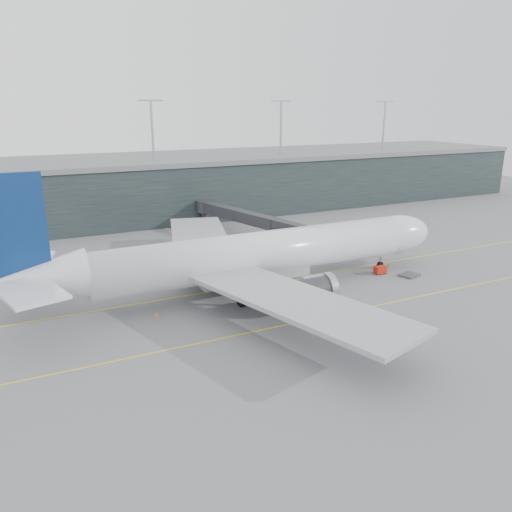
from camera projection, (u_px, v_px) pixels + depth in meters
name	position (u px, v px, depth m)	size (l,w,h in m)	color
ground	(207.00, 283.00, 81.87)	(320.00, 320.00, 0.00)	#5C5C61
taxiline_a	(216.00, 291.00, 78.42)	(160.00, 0.25, 0.02)	yellow
taxiline_b	(261.00, 330.00, 64.67)	(160.00, 0.25, 0.02)	yellow
taxiline_lead_main	(195.00, 249.00, 101.17)	(0.25, 60.00, 0.02)	yellow
terminal	(127.00, 188.00, 129.55)	(240.00, 36.00, 29.00)	black
main_aircraft	(255.00, 255.00, 77.22)	(72.20, 68.12, 20.32)	silver
jet_bridge	(256.00, 218.00, 108.70)	(12.47, 43.01, 6.07)	#2B2B30
gse_cart	(380.00, 270.00, 86.21)	(2.05, 1.36, 1.36)	red
baggage_dolly	(410.00, 275.00, 85.24)	(3.10, 2.48, 0.31)	#3B3B40
uld_a	(164.00, 266.00, 87.80)	(2.06, 1.75, 1.68)	#313136
uld_b	(169.00, 261.00, 89.79)	(2.75, 2.50, 2.04)	#313136
uld_c	(189.00, 261.00, 90.10)	(2.53, 2.21, 1.99)	#313136
cone_nose	(389.00, 264.00, 90.56)	(0.49, 0.49, 0.78)	orange
cone_wing_stbd	(306.00, 311.00, 69.88)	(0.43, 0.43, 0.68)	#F9610D
cone_wing_port	(236.00, 257.00, 95.11)	(0.44, 0.44, 0.70)	orange
cone_tail	(157.00, 314.00, 68.77)	(0.47, 0.47, 0.75)	orange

